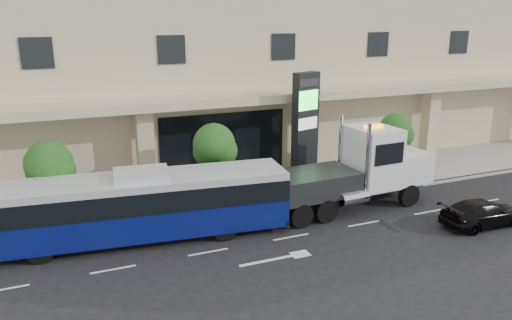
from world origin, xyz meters
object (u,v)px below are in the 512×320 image
at_px(city_bus, 143,205).
at_px(tow_truck, 356,171).
at_px(black_sedan, 483,213).
at_px(signage_pylon, 305,129).

xyz_separation_m(city_bus, tow_truck, (11.12, -0.23, 0.29)).
height_order(black_sedan, signage_pylon, signage_pylon).
relative_size(city_bus, tow_truck, 1.25).
bearing_deg(city_bus, black_sedan, -10.88).
distance_m(city_bus, black_sedan, 16.20).
xyz_separation_m(city_bus, black_sedan, (15.46, -4.73, -1.03)).
bearing_deg(tow_truck, city_bus, 176.18).
bearing_deg(city_bus, tow_truck, 4.93).
height_order(tow_truck, black_sedan, tow_truck).
distance_m(city_bus, tow_truck, 11.13).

